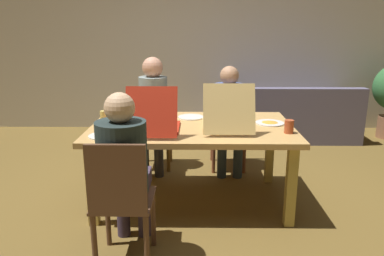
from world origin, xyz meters
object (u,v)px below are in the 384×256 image
Objects in this scene: pizza_box_0 at (227,121)px; person_0 at (153,105)px; plate_0 at (191,117)px; chair_1 at (227,125)px; pizza_box_1 at (155,124)px; drinking_glass_2 at (104,118)px; drinking_glass_0 at (111,112)px; couch at (286,119)px; plate_3 at (103,135)px; plate_1 at (139,116)px; drinking_glass_1 at (289,127)px; dining_table at (192,134)px; person_2 at (124,163)px; plate_2 at (270,123)px; chair_0 at (155,125)px; person_1 at (229,110)px; drinking_glass_3 at (164,109)px; chair_2 at (121,199)px.

person_0 is at bearing 129.44° from pizza_box_0.
chair_1 is at bearing 58.89° from plate_0.
drinking_glass_2 is (-0.47, 0.18, 0.01)m from pizza_box_1.
chair_1 is at bearing 29.44° from drinking_glass_0.
pizza_box_0 is 0.29× the size of couch.
pizza_box_0 is 1.05m from plate_3.
drinking_glass_1 reaches higher than plate_1.
dining_table is at bearing -20.59° from drinking_glass_0.
person_2 is at bearing -68.92° from drinking_glass_2.
pizza_box_0 reaches higher than plate_2.
plate_2 is 2.33× the size of drinking_glass_1.
drinking_glass_0 is at bearing 106.58° from person_2.
plate_2 is (1.15, -0.76, -0.00)m from person_0.
chair_0 is 1.54× the size of pizza_box_1.
person_0 is 0.69m from plate_0.
person_1 reaches higher than plate_0.
person_1 is at bearing -0.34° from person_0.
person_2 is at bearing -86.51° from plate_1.
chair_1 is 2.05m from person_2.
chair_0 is at bearing -148.03° from couch.
drinking_glass_2 reaches higher than plate_3.
drinking_glass_3 is at bearing 87.42° from pizza_box_1.
drinking_glass_1 reaches higher than plate_0.
person_2 reaches higher than person_1.
pizza_box_0 is (0.75, -0.91, 0.04)m from person_0.
drinking_glass_3 is at bearing -150.04° from person_1.
drinking_glass_0 reaches higher than couch.
plate_1 is 1.25m from plate_2.
person_0 is 11.77× the size of drinking_glass_0.
couch is at bearing 52.81° from plate_0.
plate_1 is (-0.07, -0.65, 0.26)m from chair_0.
person_1 is at bearing 112.13° from plate_2.
person_1 is at bearing 64.07° from dining_table.
pizza_box_1 reaches higher than chair_2.
person_0 is 2.25× the size of pizza_box_1.
drinking_glass_0 is 0.97× the size of drinking_glass_3.
drinking_glass_2 reaches higher than drinking_glass_3.
person_1 reaches higher than drinking_glass_3.
plate_3 is 0.67m from drinking_glass_0.
chair_0 is at bearing 106.68° from drinking_glass_3.
pizza_box_0 reaches higher than dining_table.
person_1 is 1.23m from pizza_box_1.
plate_2 is (1.15, -0.89, 0.26)m from chair_0.
person_1 is 10.60× the size of drinking_glass_3.
person_2 is at bearing -114.47° from chair_1.
chair_1 is 4.19× the size of plate_1.
dining_table is at bearing 165.91° from pizza_box_0.
plate_0 is at bearing -127.57° from person_1.
chair_0 is at bearing 90.00° from person_2.
plate_3 is at bearing -82.78° from drinking_glass_0.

